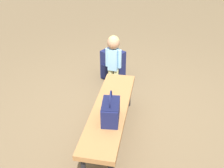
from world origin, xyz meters
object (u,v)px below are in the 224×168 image
Objects in this scene: handbag at (111,111)px; backpack_large at (113,63)px; park_bench at (110,111)px; child_standing at (113,56)px.

backpack_large is at bearing 2.04° from handbag.
child_standing is at bearing 0.83° from park_bench.
handbag is 1.29m from child_standing.
child_standing reaches higher than handbag.
handbag is 1.70m from backpack_large.
backpack_large reaches higher than park_bench.
park_bench is 0.29m from handbag.
child_standing is 0.51m from backpack_large.
handbag is (-0.22, -0.02, 0.18)m from park_bench.
backpack_large is at bearing 1.64° from park_bench.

